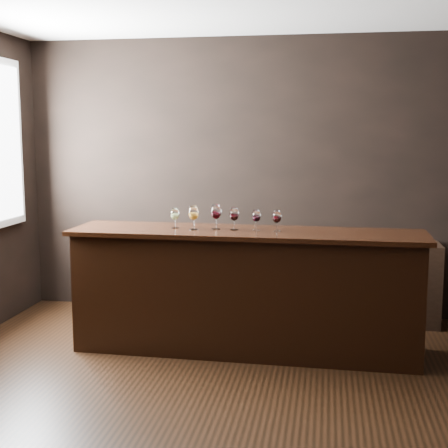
% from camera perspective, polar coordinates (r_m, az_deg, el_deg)
% --- Properties ---
extents(ground, '(5.00, 5.00, 0.00)m').
position_cam_1_polar(ground, '(4.50, 0.84, -15.86)').
color(ground, black).
rests_on(ground, ground).
extents(room_shell, '(5.02, 4.52, 2.81)m').
position_cam_1_polar(room_shell, '(4.26, -2.00, 7.87)').
color(room_shell, black).
rests_on(room_shell, ground).
extents(bar_counter, '(2.87, 0.67, 1.00)m').
position_cam_1_polar(bar_counter, '(5.30, 1.98, -6.36)').
color(bar_counter, black).
rests_on(bar_counter, ground).
extents(bar_top, '(2.97, 0.74, 0.04)m').
position_cam_1_polar(bar_top, '(5.20, 2.01, -0.80)').
color(bar_top, black).
rests_on(bar_top, bar_counter).
extents(back_bar_shelf, '(2.21, 0.40, 0.80)m').
position_cam_1_polar(back_bar_shelf, '(6.26, 9.02, -5.15)').
color(back_bar_shelf, black).
rests_on(back_bar_shelf, ground).
extents(glass_white, '(0.07, 0.07, 0.17)m').
position_cam_1_polar(glass_white, '(5.32, -4.51, 0.88)').
color(glass_white, white).
rests_on(glass_white, bar_top).
extents(glass_amber, '(0.09, 0.09, 0.20)m').
position_cam_1_polar(glass_amber, '(5.22, -2.80, 0.96)').
color(glass_amber, white).
rests_on(glass_amber, bar_top).
extents(glass_red_a, '(0.09, 0.09, 0.21)m').
position_cam_1_polar(glass_red_a, '(5.25, -0.73, 1.06)').
color(glass_red_a, white).
rests_on(glass_red_a, bar_top).
extents(glass_red_b, '(0.08, 0.08, 0.19)m').
position_cam_1_polar(glass_red_b, '(5.22, 0.93, 0.86)').
color(glass_red_b, white).
rests_on(glass_red_b, bar_top).
extents(glass_red_c, '(0.07, 0.07, 0.17)m').
position_cam_1_polar(glass_red_c, '(5.20, 2.97, 0.71)').
color(glass_red_c, white).
rests_on(glass_red_c, bar_top).
extents(glass_red_d, '(0.08, 0.08, 0.18)m').
position_cam_1_polar(glass_red_d, '(5.14, 4.86, 0.63)').
color(glass_red_d, white).
rests_on(glass_red_d, bar_top).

